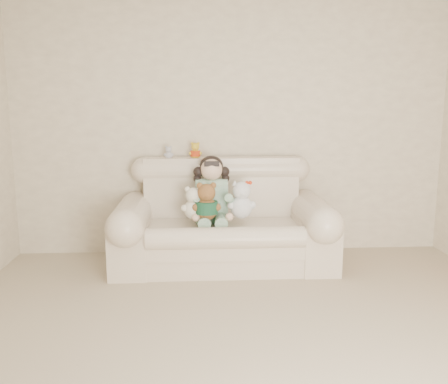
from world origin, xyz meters
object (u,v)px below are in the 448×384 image
cream_teddy (193,200)px  brown_teddy (207,198)px  seated_child (212,189)px  white_cat (242,196)px  sofa (223,214)px

cream_teddy → brown_teddy: bearing=-13.2°
seated_child → white_cat: size_ratio=1.56×
sofa → brown_teddy: sofa is taller
seated_child → brown_teddy: bearing=-102.1°
sofa → white_cat: size_ratio=4.94×
seated_child → brown_teddy: (-0.05, -0.24, -0.04)m
sofa → white_cat: (0.16, -0.10, 0.20)m
seated_child → cream_teddy: seated_child is taller
seated_child → cream_teddy: size_ratio=1.82×
sofa → cream_teddy: bearing=-158.5°
white_cat → sofa: bearing=150.1°
seated_child → white_cat: (0.28, -0.18, -0.04)m
white_cat → seated_child: bearing=147.8°
sofa → white_cat: sofa is taller
brown_teddy → seated_child: bearing=83.3°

